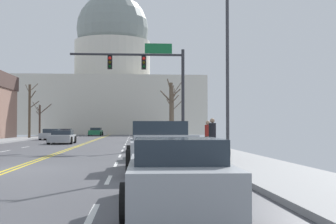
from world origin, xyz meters
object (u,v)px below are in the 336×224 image
at_px(signal_gantry, 152,73).
at_px(sedan_near_01, 157,146).
at_px(pickup_truck_near_02, 160,149).
at_px(pedestrian_01, 212,135).
at_px(street_lamp_right, 220,51).
at_px(sedan_oncoming_03, 96,132).
at_px(sedan_near_00, 153,140).
at_px(pedestrian_00, 208,134).
at_px(sedan_oncoming_02, 64,133).
at_px(sedan_oncoming_01, 51,135).
at_px(sedan_near_03, 177,175).
at_px(sedan_oncoming_00, 62,137).
at_px(bicycle_parked, 225,151).

xyz_separation_m(signal_gantry, sedan_near_01, (-0.15, -10.92, -4.62)).
relative_size(pickup_truck_near_02, pedestrian_01, 3.14).
bearing_deg(sedan_near_01, pickup_truck_near_02, -92.00).
bearing_deg(signal_gantry, pedestrian_01, -77.44).
xyz_separation_m(street_lamp_right, sedan_oncoming_03, (-9.74, 55.09, -4.12)).
distance_m(sedan_near_00, pedestrian_00, 4.82).
bearing_deg(sedan_near_01, sedan_oncoming_02, 103.95).
distance_m(sedan_near_00, pickup_truck_near_02, 13.25).
xyz_separation_m(street_lamp_right, sedan_near_01, (-2.61, 1.70, -4.15)).
xyz_separation_m(pickup_truck_near_02, sedan_oncoming_02, (-10.05, 47.11, -0.20)).
relative_size(sedan_near_00, sedan_oncoming_01, 1.03).
distance_m(sedan_oncoming_01, sedan_oncoming_03, 22.23).
bearing_deg(pedestrian_00, pickup_truck_near_02, -108.35).
bearing_deg(street_lamp_right, sedan_near_03, -104.46).
height_order(sedan_oncoming_01, pedestrian_00, pedestrian_00).
xyz_separation_m(sedan_near_01, sedan_oncoming_03, (-7.13, 53.38, 0.02)).
distance_m(sedan_near_03, sedan_oncoming_03, 66.73).
height_order(sedan_near_00, sedan_oncoming_00, sedan_near_00).
bearing_deg(street_lamp_right, sedan_oncoming_01, 111.29).
distance_m(sedan_near_00, sedan_near_01, 7.41).
relative_size(sedan_near_03, pedestrian_01, 2.68).
height_order(sedan_oncoming_00, pedestrian_00, pedestrian_00).
bearing_deg(pedestrian_01, street_lamp_right, -88.37).
bearing_deg(sedan_near_03, sedan_oncoming_03, 95.87).
bearing_deg(sedan_near_00, bicycle_parked, -76.31).
distance_m(sedan_near_00, sedan_oncoming_01, 26.11).
relative_size(sedan_near_00, sedan_oncoming_03, 1.03).
xyz_separation_m(sedan_oncoming_00, sedan_oncoming_02, (-3.07, 22.28, 0.00)).
distance_m(sedan_oncoming_00, sedan_oncoming_01, 12.76).
xyz_separation_m(sedan_oncoming_03, bicycle_parked, (9.72, -56.26, -0.11)).
height_order(street_lamp_right, sedan_oncoming_01, street_lamp_right).
relative_size(sedan_near_03, sedan_oncoming_00, 1.07).
height_order(pickup_truck_near_02, pedestrian_00, pedestrian_00).
distance_m(sedan_near_00, pedestrian_01, 7.73).
distance_m(pickup_truck_near_02, pedestrian_01, 6.55).
bearing_deg(pickup_truck_near_02, sedan_oncoming_02, 102.04).
xyz_separation_m(sedan_near_01, bicycle_parked, (2.59, -2.88, -0.08)).
relative_size(sedan_near_00, sedan_near_03, 1.00).
bearing_deg(pedestrian_01, signal_gantry, 102.56).
distance_m(sedan_near_01, pickup_truck_near_02, 5.84).
relative_size(sedan_oncoming_01, bicycle_parked, 2.52).
bearing_deg(bicycle_parked, pedestrian_01, 90.54).
relative_size(pedestrian_01, bicycle_parked, 0.97).
relative_size(sedan_near_01, pickup_truck_near_02, 0.81).
bearing_deg(street_lamp_right, signal_gantry, 101.04).
bearing_deg(street_lamp_right, sedan_oncoming_00, 115.33).
xyz_separation_m(sedan_oncoming_01, sedan_oncoming_03, (3.15, 22.01, 0.04)).
bearing_deg(signal_gantry, pedestrian_00, -69.65).
relative_size(sedan_near_03, sedan_oncoming_02, 1.08).
height_order(sedan_near_01, sedan_near_03, sedan_near_03).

